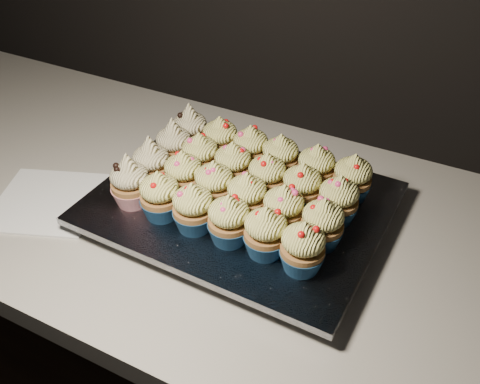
% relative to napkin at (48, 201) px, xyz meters
% --- Properties ---
extents(worktop, '(2.44, 0.64, 0.04)m').
position_rel_napkin_xyz_m(worktop, '(0.42, 0.12, -0.02)').
color(worktop, beige).
rests_on(worktop, cabinet).
extents(napkin, '(0.22, 0.22, 0.00)m').
position_rel_napkin_xyz_m(napkin, '(0.00, 0.00, 0.00)').
color(napkin, white).
rests_on(napkin, worktop).
extents(baking_tray, '(0.43, 0.33, 0.02)m').
position_rel_napkin_xyz_m(baking_tray, '(0.31, 0.12, 0.01)').
color(baking_tray, black).
rests_on(baking_tray, worktop).
extents(foil_lining, '(0.46, 0.37, 0.01)m').
position_rel_napkin_xyz_m(foil_lining, '(0.31, 0.12, 0.03)').
color(foil_lining, silver).
rests_on(foil_lining, baking_tray).
extents(cupcake_0, '(0.06, 0.06, 0.10)m').
position_rel_napkin_xyz_m(cupcake_0, '(0.16, 0.03, 0.07)').
color(cupcake_0, '#A7172B').
rests_on(cupcake_0, foil_lining).
extents(cupcake_1, '(0.06, 0.06, 0.08)m').
position_rel_napkin_xyz_m(cupcake_1, '(0.22, 0.03, 0.07)').
color(cupcake_1, navy).
rests_on(cupcake_1, foil_lining).
extents(cupcake_2, '(0.06, 0.06, 0.08)m').
position_rel_napkin_xyz_m(cupcake_2, '(0.28, 0.03, 0.07)').
color(cupcake_2, navy).
rests_on(cupcake_2, foil_lining).
extents(cupcake_3, '(0.06, 0.06, 0.08)m').
position_rel_napkin_xyz_m(cupcake_3, '(0.34, 0.03, 0.07)').
color(cupcake_3, navy).
rests_on(cupcake_3, foil_lining).
extents(cupcake_4, '(0.06, 0.06, 0.08)m').
position_rel_napkin_xyz_m(cupcake_4, '(0.39, 0.03, 0.07)').
color(cupcake_4, navy).
rests_on(cupcake_4, foil_lining).
extents(cupcake_5, '(0.06, 0.06, 0.08)m').
position_rel_napkin_xyz_m(cupcake_5, '(0.45, 0.02, 0.07)').
color(cupcake_5, navy).
rests_on(cupcake_5, foil_lining).
extents(cupcake_6, '(0.06, 0.06, 0.10)m').
position_rel_napkin_xyz_m(cupcake_6, '(0.16, 0.09, 0.07)').
color(cupcake_6, '#A7172B').
rests_on(cupcake_6, foil_lining).
extents(cupcake_7, '(0.06, 0.06, 0.08)m').
position_rel_napkin_xyz_m(cupcake_7, '(0.22, 0.09, 0.07)').
color(cupcake_7, navy).
rests_on(cupcake_7, foil_lining).
extents(cupcake_8, '(0.06, 0.06, 0.08)m').
position_rel_napkin_xyz_m(cupcake_8, '(0.28, 0.09, 0.07)').
color(cupcake_8, navy).
rests_on(cupcake_8, foil_lining).
extents(cupcake_9, '(0.06, 0.06, 0.08)m').
position_rel_napkin_xyz_m(cupcake_9, '(0.34, 0.09, 0.07)').
color(cupcake_9, navy).
rests_on(cupcake_9, foil_lining).
extents(cupcake_10, '(0.06, 0.06, 0.08)m').
position_rel_napkin_xyz_m(cupcake_10, '(0.40, 0.09, 0.07)').
color(cupcake_10, navy).
rests_on(cupcake_10, foil_lining).
extents(cupcake_11, '(0.06, 0.06, 0.08)m').
position_rel_napkin_xyz_m(cupcake_11, '(0.46, 0.08, 0.07)').
color(cupcake_11, navy).
rests_on(cupcake_11, foil_lining).
extents(cupcake_12, '(0.06, 0.06, 0.10)m').
position_rel_napkin_xyz_m(cupcake_12, '(0.16, 0.16, 0.07)').
color(cupcake_12, '#A7172B').
rests_on(cupcake_12, foil_lining).
extents(cupcake_13, '(0.06, 0.06, 0.08)m').
position_rel_napkin_xyz_m(cupcake_13, '(0.22, 0.15, 0.07)').
color(cupcake_13, navy).
rests_on(cupcake_13, foil_lining).
extents(cupcake_14, '(0.06, 0.06, 0.08)m').
position_rel_napkin_xyz_m(cupcake_14, '(0.28, 0.15, 0.07)').
color(cupcake_14, navy).
rests_on(cupcake_14, foil_lining).
extents(cupcake_15, '(0.06, 0.06, 0.08)m').
position_rel_napkin_xyz_m(cupcake_15, '(0.34, 0.15, 0.07)').
color(cupcake_15, navy).
rests_on(cupcake_15, foil_lining).
extents(cupcake_16, '(0.06, 0.06, 0.08)m').
position_rel_napkin_xyz_m(cupcake_16, '(0.40, 0.15, 0.07)').
color(cupcake_16, navy).
rests_on(cupcake_16, foil_lining).
extents(cupcake_17, '(0.06, 0.06, 0.08)m').
position_rel_napkin_xyz_m(cupcake_17, '(0.46, 0.14, 0.07)').
color(cupcake_17, navy).
rests_on(cupcake_17, foil_lining).
extents(cupcake_18, '(0.06, 0.06, 0.10)m').
position_rel_napkin_xyz_m(cupcake_18, '(0.16, 0.21, 0.07)').
color(cupcake_18, '#A7172B').
rests_on(cupcake_18, foil_lining).
extents(cupcake_19, '(0.06, 0.06, 0.08)m').
position_rel_napkin_xyz_m(cupcake_19, '(0.22, 0.21, 0.07)').
color(cupcake_19, navy).
rests_on(cupcake_19, foil_lining).
extents(cupcake_20, '(0.06, 0.06, 0.08)m').
position_rel_napkin_xyz_m(cupcake_20, '(0.28, 0.21, 0.07)').
color(cupcake_20, navy).
rests_on(cupcake_20, foil_lining).
extents(cupcake_21, '(0.06, 0.06, 0.08)m').
position_rel_napkin_xyz_m(cupcake_21, '(0.34, 0.21, 0.07)').
color(cupcake_21, navy).
rests_on(cupcake_21, foil_lining).
extents(cupcake_22, '(0.06, 0.06, 0.08)m').
position_rel_napkin_xyz_m(cupcake_22, '(0.40, 0.21, 0.07)').
color(cupcake_22, navy).
rests_on(cupcake_22, foil_lining).
extents(cupcake_23, '(0.06, 0.06, 0.08)m').
position_rel_napkin_xyz_m(cupcake_23, '(0.46, 0.21, 0.07)').
color(cupcake_23, navy).
rests_on(cupcake_23, foil_lining).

